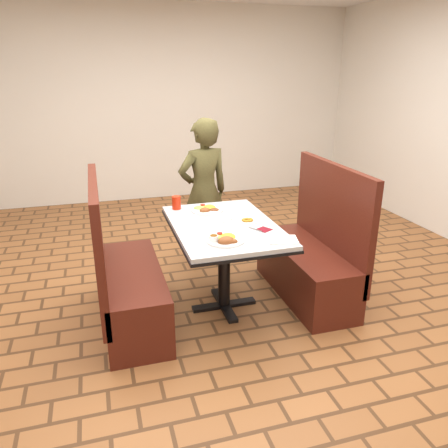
% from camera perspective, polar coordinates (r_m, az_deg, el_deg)
% --- Properties ---
extents(room, '(7.00, 7.04, 2.82)m').
position_cam_1_polar(room, '(3.27, -0.00, 19.52)').
color(room, '#9C5F33').
rests_on(room, ground).
extents(dining_table, '(0.81, 1.21, 0.75)m').
position_cam_1_polar(dining_table, '(3.51, -0.00, -1.47)').
color(dining_table, silver).
rests_on(dining_table, ground).
extents(booth_bench_left, '(0.47, 1.20, 1.17)m').
position_cam_1_polar(booth_bench_left, '(3.52, -12.66, -7.71)').
color(booth_bench_left, '#551E13').
rests_on(booth_bench_left, ground).
extents(booth_bench_right, '(0.47, 1.20, 1.17)m').
position_cam_1_polar(booth_bench_right, '(3.92, 11.29, -4.66)').
color(booth_bench_right, '#551E13').
rests_on(booth_bench_right, ground).
extents(diner_person, '(0.60, 0.47, 1.48)m').
position_cam_1_polar(diner_person, '(4.40, -2.66, 4.12)').
color(diner_person, brown).
rests_on(diner_person, ground).
extents(near_dinner_plate, '(0.28, 0.28, 0.09)m').
position_cam_1_polar(near_dinner_plate, '(3.12, 0.08, -1.79)').
color(near_dinner_plate, white).
rests_on(near_dinner_plate, dining_table).
extents(far_dinner_plate, '(0.28, 0.28, 0.07)m').
position_cam_1_polar(far_dinner_plate, '(3.80, -2.26, 2.10)').
color(far_dinner_plate, white).
rests_on(far_dinner_plate, dining_table).
extents(plantain_plate, '(0.16, 0.16, 0.02)m').
position_cam_1_polar(plantain_plate, '(3.53, 3.15, 0.43)').
color(plantain_plate, white).
rests_on(plantain_plate, dining_table).
extents(maroon_napkin, '(0.14, 0.14, 0.00)m').
position_cam_1_polar(maroon_napkin, '(3.37, 5.24, -0.72)').
color(maroon_napkin, maroon).
rests_on(maroon_napkin, dining_table).
extents(spoon_utensil, '(0.07, 0.13, 0.00)m').
position_cam_1_polar(spoon_utensil, '(3.36, 4.08, -0.69)').
color(spoon_utensil, '#B8B9BD').
rests_on(spoon_utensil, dining_table).
extents(red_tumbler, '(0.08, 0.08, 0.12)m').
position_cam_1_polar(red_tumbler, '(3.86, -6.24, 2.79)').
color(red_tumbler, red).
rests_on(red_tumbler, dining_table).
extents(paper_napkin, '(0.25, 0.21, 0.01)m').
position_cam_1_polar(paper_napkin, '(3.18, 7.63, -2.04)').
color(paper_napkin, white).
rests_on(paper_napkin, dining_table).
extents(knife_utensil, '(0.04, 0.15, 0.00)m').
position_cam_1_polar(knife_utensil, '(3.14, 1.13, -2.09)').
color(knife_utensil, silver).
rests_on(knife_utensil, dining_table).
extents(fork_utensil, '(0.03, 0.13, 0.00)m').
position_cam_1_polar(fork_utensil, '(3.08, 0.02, -2.50)').
color(fork_utensil, silver).
rests_on(fork_utensil, dining_table).
extents(lettuce_shreds, '(0.28, 0.32, 0.00)m').
position_cam_1_polar(lettuce_shreds, '(3.54, 0.34, 0.39)').
color(lettuce_shreds, '#8DC24D').
rests_on(lettuce_shreds, dining_table).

